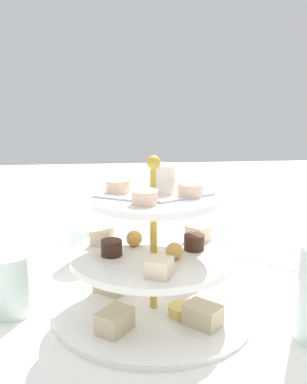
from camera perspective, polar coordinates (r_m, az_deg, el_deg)
The scene contains 6 objects.
ground_plane at distance 0.73m, azimuth 0.00°, elevation -14.17°, with size 2.40×2.40×0.00m, color white.
tiered_serving_stand at distance 0.70m, azimuth 0.05°, elevation -8.84°, with size 0.29×0.29×0.24m.
water_glass_short_left at distance 0.91m, azimuth -8.01°, elevation -6.21°, with size 0.06×0.06×0.07m, color silver.
teacup_with_saucer at distance 0.95m, azimuth -0.44°, elevation -5.85°, with size 0.09×0.09×0.05m.
butter_knife_right at distance 0.94m, azimuth 12.22°, elevation -7.88°, with size 0.17×0.01×0.00m, color silver.
water_glass_mid_back at distance 0.74m, azimuth -16.62°, elevation -10.49°, with size 0.06×0.06×0.09m, color silver.
Camera 1 is at (-0.06, -0.64, 0.35)m, focal length 44.97 mm.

